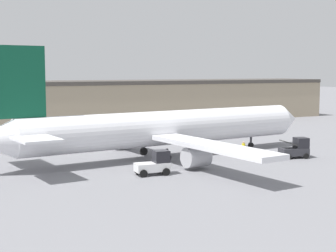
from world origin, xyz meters
TOP-DOWN VIEW (x-y plane):
  - ground_plane at (0.00, 0.00)m, footprint 400.00×400.00m
  - terminal_building at (7.93, 39.62)m, footprint 91.89×12.92m
  - airplane at (-1.03, -0.12)m, footprint 43.57×38.84m
  - ground_crew_worker at (7.99, -3.82)m, footprint 0.40×0.40m
  - baggage_tug at (-5.74, -8.73)m, footprint 3.41×2.13m
  - belt_loader_truck at (12.91, -7.25)m, footprint 3.51×2.58m

SIDE VIEW (x-z plane):
  - ground_plane at x=0.00m, z-range 0.00..0.00m
  - ground_crew_worker at x=7.99m, z-range 0.06..1.87m
  - baggage_tug at x=-5.74m, z-range -0.10..2.25m
  - belt_loader_truck at x=12.91m, z-range -0.09..2.26m
  - airplane at x=-1.03m, z-range -2.83..9.65m
  - terminal_building at x=7.93m, z-range 0.01..8.12m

